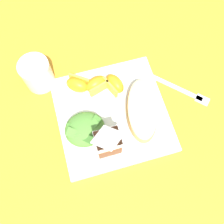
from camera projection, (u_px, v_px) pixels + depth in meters
name	position (u px, v px, depth m)	size (l,w,h in m)	color
ground	(112.00, 115.00, 0.68)	(3.00, 3.00, 0.00)	orange
white_plate	(112.00, 114.00, 0.67)	(0.28, 0.28, 0.02)	white
cheesy_pizza_bread	(142.00, 110.00, 0.64)	(0.12, 0.18, 0.04)	tan
green_salad_pile	(85.00, 129.00, 0.62)	(0.10, 0.09, 0.04)	#4C8433
milk_carton	(108.00, 141.00, 0.57)	(0.06, 0.04, 0.11)	brown
orange_wedge_front	(114.00, 84.00, 0.67)	(0.06, 0.07, 0.04)	orange
orange_wedge_middle	(97.00, 84.00, 0.67)	(0.07, 0.05, 0.04)	orange
orange_wedge_rear	(77.00, 84.00, 0.67)	(0.07, 0.06, 0.04)	orange
metal_fork	(182.00, 90.00, 0.70)	(0.15, 0.14, 0.01)	silver
drinking_clear_cup	(37.00, 74.00, 0.67)	(0.08, 0.08, 0.09)	silver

